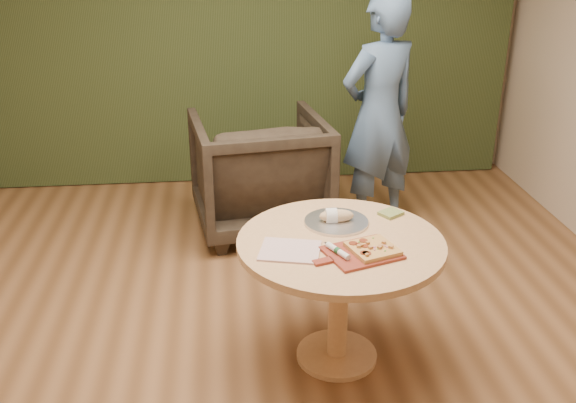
# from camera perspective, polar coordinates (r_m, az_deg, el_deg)

# --- Properties ---
(room_shell) EXTENTS (5.04, 6.04, 2.84)m
(room_shell) POSITION_cam_1_polar(r_m,az_deg,el_deg) (3.09, -0.94, 6.97)
(room_shell) COLOR brown
(room_shell) RESTS_ON ground
(curtain) EXTENTS (4.80, 0.14, 2.78)m
(curtain) POSITION_cam_1_polar(r_m,az_deg,el_deg) (5.92, -3.52, 14.95)
(curtain) COLOR #273317
(curtain) RESTS_ON ground
(pedestal_table) EXTENTS (1.10, 1.10, 0.75)m
(pedestal_table) POSITION_cam_1_polar(r_m,az_deg,el_deg) (3.45, 4.64, -5.50)
(pedestal_table) COLOR tan
(pedestal_table) RESTS_ON ground
(pizza_paddle) EXTENTS (0.47, 0.38, 0.01)m
(pizza_paddle) POSITION_cam_1_polar(r_m,az_deg,el_deg) (3.25, 6.42, -4.59)
(pizza_paddle) COLOR maroon
(pizza_paddle) RESTS_ON pedestal_table
(flatbread_pizza) EXTENTS (0.28, 0.28, 0.04)m
(flatbread_pizza) POSITION_cam_1_polar(r_m,az_deg,el_deg) (3.26, 7.50, -4.16)
(flatbread_pizza) COLOR tan
(flatbread_pizza) RESTS_ON pizza_paddle
(cutlery_roll) EXTENTS (0.11, 0.19, 0.03)m
(cutlery_roll) POSITION_cam_1_polar(r_m,az_deg,el_deg) (3.21, 4.45, -4.40)
(cutlery_roll) COLOR silver
(cutlery_roll) RESTS_ON pizza_paddle
(newspaper) EXTENTS (0.35, 0.31, 0.01)m
(newspaper) POSITION_cam_1_polar(r_m,az_deg,el_deg) (3.26, 0.18, -4.38)
(newspaper) COLOR white
(newspaper) RESTS_ON pedestal_table
(serving_tray) EXTENTS (0.36, 0.36, 0.02)m
(serving_tray) POSITION_cam_1_polar(r_m,az_deg,el_deg) (3.57, 4.32, -1.81)
(serving_tray) COLOR silver
(serving_tray) RESTS_ON pedestal_table
(bread_roll) EXTENTS (0.19, 0.09, 0.09)m
(bread_roll) POSITION_cam_1_polar(r_m,az_deg,el_deg) (3.55, 4.19, -1.28)
(bread_roll) COLOR tan
(bread_roll) RESTS_ON serving_tray
(green_packet) EXTENTS (0.16, 0.15, 0.02)m
(green_packet) POSITION_cam_1_polar(r_m,az_deg,el_deg) (3.70, 9.13, -1.04)
(green_packet) COLOR #56662E
(green_packet) RESTS_ON pedestal_table
(armchair) EXTENTS (1.12, 1.06, 1.03)m
(armchair) POSITION_cam_1_polar(r_m,az_deg,el_deg) (5.07, -2.56, 3.09)
(armchair) COLOR black
(armchair) RESTS_ON ground
(person_standing) EXTENTS (0.80, 0.69, 1.86)m
(person_standing) POSITION_cam_1_polar(r_m,az_deg,el_deg) (5.00, 8.09, 7.60)
(person_standing) COLOR #47658A
(person_standing) RESTS_ON ground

